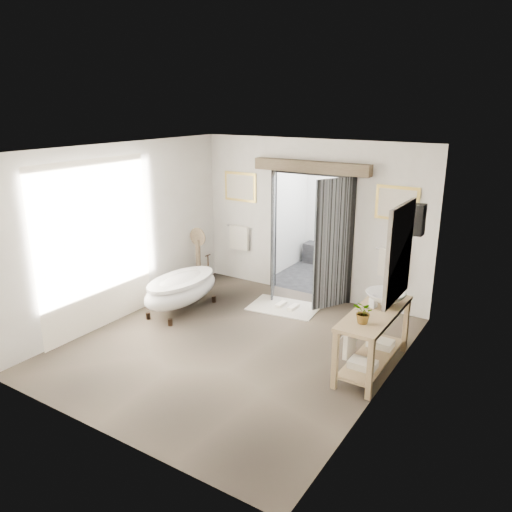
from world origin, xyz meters
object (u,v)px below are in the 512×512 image
object	(u,v)px
vanity	(371,335)
basin	(385,298)
rug	(284,307)
clawfoot_tub	(181,289)

from	to	relation	value
vanity	basin	bearing A→B (deg)	78.39
rug	basin	size ratio (longest dim) A/B	2.20
clawfoot_tub	basin	distance (m)	3.58
clawfoot_tub	rug	world-z (taller)	clawfoot_tub
rug	basin	distance (m)	2.46
vanity	clawfoot_tub	bearing A→B (deg)	177.42
vanity	rug	xyz separation A→B (m)	(-2.02, 1.22, -0.50)
vanity	rug	size ratio (longest dim) A/B	1.33
clawfoot_tub	vanity	bearing A→B (deg)	-2.58
clawfoot_tub	rug	distance (m)	1.85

